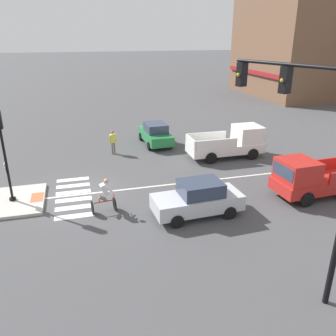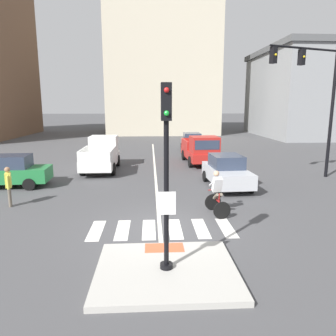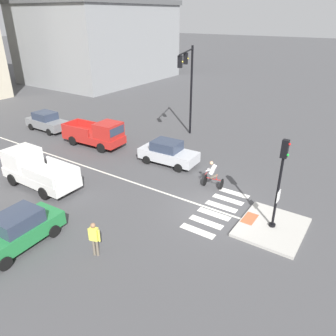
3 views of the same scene
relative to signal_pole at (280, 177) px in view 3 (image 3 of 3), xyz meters
The scene contains 20 objects.
ground_plane 4.19m from the signal_pole, 90.00° to the left, with size 300.00×300.00×0.00m, color #474749.
traffic_island 2.77m from the signal_pole, 90.00° to the left, with size 3.50×2.99×0.15m, color #B2AFA8.
tactile_pad_front 2.93m from the signal_pole, 90.00° to the left, with size 1.10×0.60×0.01m, color #DB5B38.
signal_pole is the anchor object (origin of this frame).
crosswalk_stripe_a 4.64m from the signal_pole, 127.14° to the left, with size 0.44×1.80×0.01m, color silver.
crosswalk_stripe_b 4.29m from the signal_pole, 114.44° to the left, with size 0.44×1.80×0.01m, color silver.
crosswalk_stripe_c 4.10m from the signal_pole, 98.61° to the left, with size 0.44×1.80×0.01m, color silver.
crosswalk_stripe_d 4.10m from the signal_pole, 81.39° to the left, with size 0.44×1.80×0.01m, color silver.
crosswalk_stripe_e 4.29m from the signal_pole, 65.56° to the left, with size 0.44×1.80×0.01m, color silver.
crosswalk_stripe_f 4.64m from the signal_pole, 52.86° to the left, with size 0.44×1.80×0.01m, color silver.
lane_centre_line 13.38m from the signal_pole, 90.31° to the left, with size 0.14×28.00×0.01m, color silver.
traffic_light_mast 13.41m from the signal_pole, 49.22° to the left, with size 4.42×1.71×7.28m.
building_far_block 43.43m from the signal_pole, 55.02° to the left, with size 20.79×16.85×11.43m.
car_green_cross_left 12.05m from the signal_pole, 129.94° to the left, with size 4.18×2.00×1.64m.
car_silver_eastbound_mid 9.42m from the signal_pole, 67.47° to the left, with size 1.99×4.18×1.64m.
car_grey_eastbound_distant 21.92m from the signal_pole, 80.87° to the left, with size 1.89×4.13×1.64m.
pickup_truck_white_westbound_far 14.05m from the signal_pole, 104.63° to the left, with size 2.08×5.11×2.08m.
pickup_truck_red_eastbound_far 15.37m from the signal_pole, 77.87° to the left, with size 2.25×5.19×2.08m.
cyclist 5.25m from the signal_pole, 63.55° to the left, with size 0.79×1.17×1.68m.
pedestrian_at_curb_left 8.65m from the signal_pole, 137.09° to the left, with size 0.32×0.53×1.67m.
Camera 3 is at (-13.68, -6.11, 9.52)m, focal length 34.63 mm.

